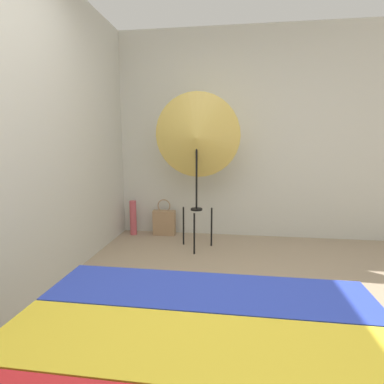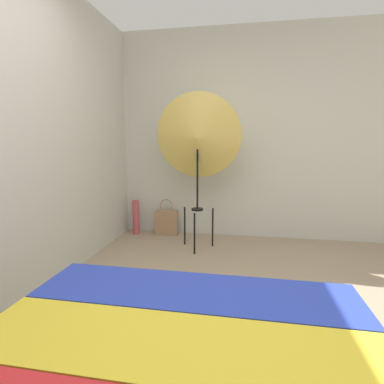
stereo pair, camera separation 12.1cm
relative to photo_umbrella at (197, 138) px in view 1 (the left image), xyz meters
name	(u,v)px [view 1 (the left image)]	position (x,y,z in m)	size (l,w,h in m)	color
wall_back	(234,135)	(0.40, 0.60, 0.04)	(8.00, 0.05, 2.60)	beige
wall_side_left	(49,131)	(-1.10, -0.99, 0.04)	(0.05, 8.00, 2.60)	beige
photo_umbrella	(197,138)	(0.00, 0.00, 0.00)	(0.96, 0.36, 1.75)	black
tote_bag	(164,222)	(-0.48, 0.44, -1.09)	(0.29, 0.11, 0.48)	#9E7A56
paper_roll	(133,218)	(-0.89, 0.40, -1.03)	(0.09, 0.09, 0.45)	#BC4C56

